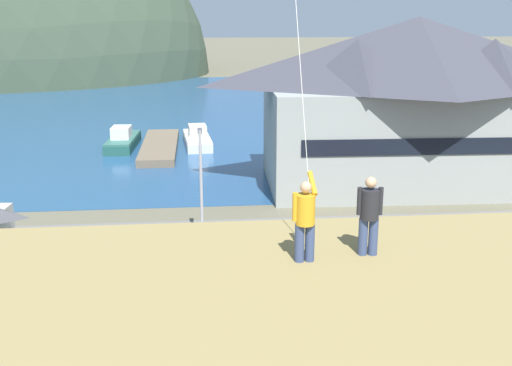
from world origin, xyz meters
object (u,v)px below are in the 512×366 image
Objects in this scene: wharf_dock at (160,147)px; harbor_lodge at (415,97)px; parked_car_mid_row_center at (424,253)px; person_companion at (369,213)px; parked_car_corner_spot at (92,320)px; parked_car_front_row_silver at (84,262)px; parking_light_pole at (201,180)px; moored_boat_wharfside at (123,141)px; person_kite_flyer at (305,218)px; moored_boat_outer_mooring at (197,139)px.

harbor_lodge is at bearing -34.84° from wharf_dock.
parked_car_mid_row_center is 18.30m from person_companion.
person_companion reaches higher than parked_car_corner_spot.
parking_light_pole reaches higher than parked_car_front_row_silver.
harbor_lodge is at bearing -32.89° from moored_boat_wharfside.
parked_car_corner_spot is 13.97m from person_kite_flyer.
moored_boat_wharfside reaches higher than parked_car_corner_spot.
parked_car_corner_spot is 2.50× the size of person_companion.
person_kite_flyer is at bearing -83.93° from parking_light_pole.
person_companion reaches higher than parking_light_pole.
person_companion is at bearing -76.75° from moored_boat_wharfside.
harbor_lodge is 34.12m from person_kite_flyer.
moored_boat_outer_mooring is 36.53m from parked_car_corner_spot.
moored_boat_wharfside is 27.70m from parking_light_pole.
wharf_dock is at bearing 88.97° from parked_car_corner_spot.
wharf_dock is 7.99× the size of person_companion.
parked_car_corner_spot is at bearing -96.52° from moored_boat_outer_mooring.
person_kite_flyer reaches higher than parked_car_corner_spot.
moored_boat_outer_mooring is 1.77× the size of parked_car_front_row_silver.
parked_car_front_row_silver and parked_car_corner_spot have the same top height.
person_kite_flyer reaches higher than parked_car_mid_row_center.
person_companion is (9.16, -15.51, 7.34)m from parked_car_front_row_silver.
harbor_lodge is at bearing 46.66° from parked_car_corner_spot.
person_kite_flyer is at bearing -63.80° from parked_car_front_row_silver.
parked_car_mid_row_center is at bearing -63.68° from wharf_dock.
parked_car_mid_row_center is (16.50, -0.44, 0.00)m from parked_car_front_row_silver.
parked_car_front_row_silver is at bearing 102.68° from parked_car_corner_spot.
moored_boat_wharfside is 1.03× the size of moored_boat_outer_mooring.
person_companion is at bearing -51.11° from parked_car_corner_spot.
harbor_lodge is 19.74m from parking_light_pole.
wharf_dock is 2.13× the size of parking_light_pole.
parked_car_mid_row_center is at bearing 19.28° from parked_car_corner_spot.
moored_boat_outer_mooring is 31.02m from parked_car_front_row_silver.
parked_car_front_row_silver and parked_car_mid_row_center have the same top height.
wharf_dock is 25.70m from parking_light_pole.
person_companion is (1.42, 0.22, -0.02)m from person_kite_flyer.
person_companion reaches higher than wharf_dock.
parked_car_front_row_silver is 0.65× the size of parking_light_pole.
person_kite_flyer reaches higher than wharf_dock.
parking_light_pole is at bearing -143.44° from harbor_lodge.
parked_car_corner_spot is (-4.15, -36.30, 0.34)m from moored_boat_outer_mooring.
wharf_dock is 7.49× the size of person_kite_flyer.
parked_car_mid_row_center is at bearing 60.17° from person_kite_flyer.
parking_light_pole is 3.75× the size of person_companion.
person_kite_flyer reaches higher than moored_boat_wharfside.
parked_car_front_row_silver is 2.42× the size of person_companion.
person_kite_flyer is at bearing -82.60° from wharf_dock.
parking_light_pole is at bearing 65.61° from parked_car_corner_spot.
parking_light_pole is 20.21m from person_kite_flyer.
moored_boat_wharfside reaches higher than parked_car_mid_row_center.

